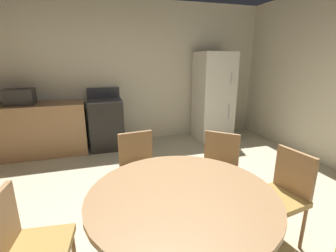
% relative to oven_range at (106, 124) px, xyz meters
% --- Properties ---
extents(ground_plane, '(14.00, 14.00, 0.00)m').
position_rel_oven_range_xyz_m(ground_plane, '(0.45, -2.57, -0.47)').
color(ground_plane, beige).
extents(wall_back, '(5.94, 0.12, 2.70)m').
position_rel_oven_range_xyz_m(wall_back, '(0.45, 0.40, 0.88)').
color(wall_back, beige).
rests_on(wall_back, ground).
extents(kitchen_counter, '(1.87, 0.60, 0.90)m').
position_rel_oven_range_xyz_m(kitchen_counter, '(-1.28, -0.00, -0.02)').
color(kitchen_counter, '#9E754C').
rests_on(kitchen_counter, ground).
extents(oven_range, '(0.60, 0.60, 1.10)m').
position_rel_oven_range_xyz_m(oven_range, '(0.00, 0.00, 0.00)').
color(oven_range, black).
rests_on(oven_range, ground).
extents(refrigerator, '(0.68, 0.68, 1.76)m').
position_rel_oven_range_xyz_m(refrigerator, '(2.15, -0.05, 0.41)').
color(refrigerator, silver).
rests_on(refrigerator, ground).
extents(microwave, '(0.44, 0.32, 0.26)m').
position_rel_oven_range_xyz_m(microwave, '(-1.34, -0.00, 0.56)').
color(microwave, '#2D2B28').
rests_on(microwave, kitchen_counter).
extents(dining_table, '(1.30, 1.30, 0.76)m').
position_rel_oven_range_xyz_m(dining_table, '(0.36, -3.10, 0.14)').
color(dining_table, '#9E754C').
rests_on(dining_table, ground).
extents(chair_northeast, '(0.57, 0.57, 0.87)m').
position_rel_oven_range_xyz_m(chair_northeast, '(1.06, -2.34, 0.03)').
color(chair_northeast, '#9E754C').
rests_on(chair_northeast, ground).
extents(chair_west, '(0.44, 0.44, 0.87)m').
position_rel_oven_range_xyz_m(chair_west, '(-0.65, -2.98, 0.03)').
color(chair_west, '#9E754C').
rests_on(chair_west, ground).
extents(chair_north, '(0.44, 0.44, 0.87)m').
position_rel_oven_range_xyz_m(chair_north, '(0.24, -2.08, 0.03)').
color(chair_north, '#9E754C').
rests_on(chair_north, ground).
extents(chair_east, '(0.45, 0.45, 0.87)m').
position_rel_oven_range_xyz_m(chair_east, '(1.37, -2.95, 0.03)').
color(chair_east, '#9E754C').
rests_on(chair_east, ground).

